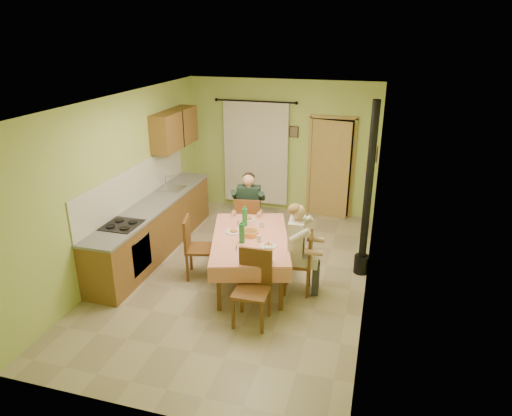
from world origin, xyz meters
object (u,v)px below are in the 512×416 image
(man_far, at_px, (248,203))
(man_right, at_px, (299,239))
(chair_left, at_px, (200,259))
(chair_far, at_px, (249,234))
(chair_near, at_px, (252,303))
(chair_right, at_px, (298,274))
(dining_table, at_px, (250,259))
(stove_flue, at_px, (366,215))

(man_far, xyz_separation_m, man_right, (1.12, -1.19, 0.00))
(chair_left, relative_size, man_right, 0.72)
(chair_far, relative_size, chair_near, 0.99)
(chair_right, height_order, man_right, man_right)
(man_right, bearing_deg, dining_table, 77.20)
(chair_near, xyz_separation_m, chair_right, (0.45, 0.95, -0.00))
(dining_table, height_order, stove_flue, stove_flue)
(stove_flue, bearing_deg, chair_left, -162.01)
(man_right, xyz_separation_m, stove_flue, (0.90, 0.84, 0.15))
(chair_left, height_order, man_far, man_far)
(chair_far, height_order, chair_near, chair_near)
(chair_left, bearing_deg, chair_right, 74.19)
(dining_table, distance_m, chair_far, 1.13)
(chair_near, distance_m, chair_right, 1.05)
(man_right, bearing_deg, chair_right, -90.00)
(chair_left, bearing_deg, man_right, 74.14)
(chair_far, xyz_separation_m, chair_near, (0.68, -2.12, 0.00))
(chair_near, distance_m, man_right, 1.20)
(chair_far, xyz_separation_m, man_right, (1.12, -1.17, 0.59))
(dining_table, relative_size, chair_far, 2.13)
(dining_table, distance_m, chair_left, 0.83)
(dining_table, height_order, man_right, man_right)
(chair_far, relative_size, chair_left, 1.01)
(chair_right, distance_m, stove_flue, 1.43)
(dining_table, relative_size, chair_near, 2.12)
(chair_far, distance_m, man_far, 0.59)
(chair_near, xyz_separation_m, man_far, (-0.68, 2.13, 0.59))
(dining_table, distance_m, man_far, 1.24)
(chair_left, xyz_separation_m, man_far, (0.47, 1.16, 0.59))
(dining_table, bearing_deg, chair_right, -23.82)
(chair_near, bearing_deg, dining_table, -73.09)
(chair_right, distance_m, man_right, 0.59)
(chair_right, bearing_deg, man_right, 90.00)
(chair_left, bearing_deg, man_far, 143.01)
(man_right, distance_m, stove_flue, 1.24)
(dining_table, xyz_separation_m, chair_right, (0.79, -0.10, -0.09))
(dining_table, xyz_separation_m, chair_near, (0.33, -1.05, -0.09))
(chair_near, relative_size, chair_left, 1.02)
(chair_near, distance_m, stove_flue, 2.35)
(chair_far, xyz_separation_m, chair_left, (-0.47, -1.14, -0.00))
(chair_far, relative_size, stove_flue, 0.36)
(stove_flue, bearing_deg, chair_near, -126.92)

